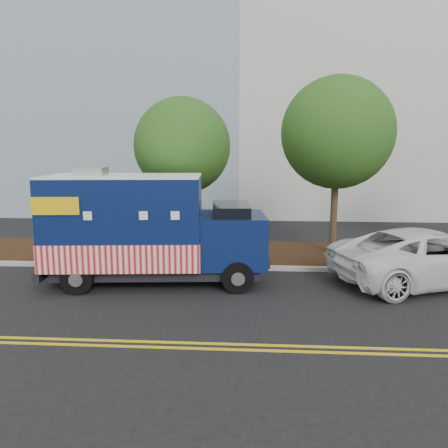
{
  "coord_description": "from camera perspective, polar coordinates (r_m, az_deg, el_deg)",
  "views": [
    {
      "loc": [
        2.83,
        -13.11,
        4.07
      ],
      "look_at": [
        1.91,
        0.6,
        1.72
      ],
      "focal_mm": 35.0,
      "sensor_mm": 36.0,
      "label": 1
    }
  ],
  "objects": [
    {
      "name": "mulch_strip",
      "position": [
        17.31,
        -5.67,
        -3.7
      ],
      "size": [
        120.0,
        4.0,
        0.15
      ],
      "primitive_type": "cube",
      "color": "black",
      "rests_on": "ground"
    },
    {
      "name": "tree_c",
      "position": [
        16.94,
        14.57,
        11.43
      ],
      "size": [
        4.14,
        4.14,
        6.75
      ],
      "color": "#38281C",
      "rests_on": "ground"
    },
    {
      "name": "food_truck",
      "position": [
        13.56,
        -10.24,
        -0.94
      ],
      "size": [
        6.92,
        3.1,
        3.55
      ],
      "rotation": [
        0.0,
        0.0,
        0.09
      ],
      "color": "black",
      "rests_on": "ground"
    },
    {
      "name": "centerline_far",
      "position": [
        9.76,
        -13.88,
        -15.22
      ],
      "size": [
        120.0,
        0.1,
        0.01
      ],
      "primitive_type": "cube",
      "color": "gold",
      "rests_on": "ground"
    },
    {
      "name": "sign_post",
      "position": [
        16.28,
        -16.86,
        -0.89
      ],
      "size": [
        0.06,
        0.06,
        2.4
      ],
      "primitive_type": "cube",
      "color": "#473828",
      "rests_on": "ground"
    },
    {
      "name": "tree_b",
      "position": [
        16.57,
        -5.46,
        10.09
      ],
      "size": [
        3.58,
        3.58,
        6.0
      ],
      "color": "#38281C",
      "rests_on": "ground"
    },
    {
      "name": "white_car",
      "position": [
        14.79,
        25.29,
        -3.86
      ],
      "size": [
        6.65,
        4.59,
        1.69
      ],
      "primitive_type": "imported",
      "rotation": [
        0.0,
        0.0,
        1.9
      ],
      "color": "white",
      "rests_on": "ground"
    },
    {
      "name": "centerline_near",
      "position": [
        9.97,
        -13.43,
        -14.63
      ],
      "size": [
        120.0,
        0.1,
        0.01
      ],
      "primitive_type": "cube",
      "color": "gold",
      "rests_on": "ground"
    },
    {
      "name": "curb",
      "position": [
        15.31,
        -6.97,
        -5.51
      ],
      "size": [
        120.0,
        0.18,
        0.15
      ],
      "primitive_type": "cube",
      "color": "#9E9E99",
      "rests_on": "ground"
    },
    {
      "name": "ground",
      "position": [
        14.01,
        -8.04,
        -7.29
      ],
      "size": [
        120.0,
        120.0,
        0.0
      ],
      "primitive_type": "plane",
      "color": "black",
      "rests_on": "ground"
    }
  ]
}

